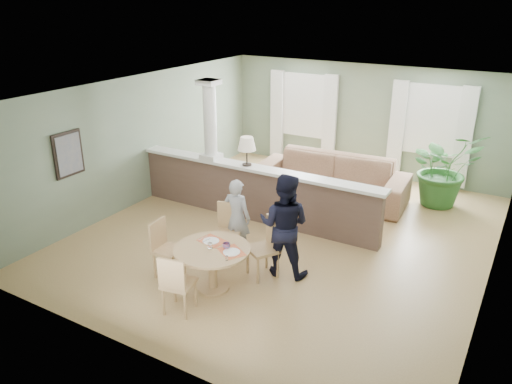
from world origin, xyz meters
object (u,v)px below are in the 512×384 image
Objects in this scene: chair_far_boy at (228,228)px; child_person at (237,217)px; houseplant at (444,168)px; chair_far_man at (267,245)px; chair_near at (176,282)px; chair_side at (165,246)px; sofa at (330,179)px; man_person at (284,225)px; dining_table at (213,257)px.

child_person is at bearing 48.25° from chair_far_boy.
houseplant is 4.81m from child_person.
chair_near is (-0.57, -1.56, -0.03)m from chair_far_man.
chair_far_boy is 0.70× the size of child_person.
houseplant is at bearing -35.19° from chair_side.
sofa is at bearing 127.25° from chair_far_man.
houseplant is 1.68× the size of chair_far_man.
child_person is at bearing -122.41° from houseplant.
man_person reaches higher than chair_far_man.
sofa is 1.93× the size of man_person.
chair_side is at bearing -136.69° from chair_far_boy.
chair_far_man is 0.42m from man_person.
child_person is at bearing -95.21° from chair_near.
child_person reaches higher than dining_table.
sofa is 2.38× the size of child_person.
houseplant is 1.76× the size of chair_near.
chair_near is (-2.36, -5.98, -0.30)m from houseplant.
houseplant is at bearing 19.85° from sofa.
chair_far_man reaches higher than dining_table.
chair_far_boy is at bearing -32.65° from chair_side.
dining_table is 1.17m from child_person.
houseplant is 4.77m from chair_far_man.
chair_side is (-3.20, -5.22, -0.30)m from houseplant.
chair_far_man is 1.62m from chair_side.
houseplant reaches higher than chair_near.
chair_far_boy reaches higher than sofa.
chair_side is (-0.55, -0.99, -0.02)m from chair_far_boy.
sofa is 2.37m from houseplant.
chair_far_boy is 0.24m from child_person.
dining_table is 1.03m from chair_far_boy.
chair_far_man is at bearing 151.25° from child_person.
chair_near is at bearing -98.27° from chair_far_boy.
man_person reaches higher than child_person.
child_person is (-0.29, 1.13, 0.13)m from dining_table.
sofa is at bearing -90.65° from man_person.
chair_far_man is (0.35, -3.47, 0.06)m from sofa.
dining_table is (-0.14, -4.25, 0.08)m from sofa.
man_person is (1.61, 0.99, 0.34)m from chair_side.
sofa reaches higher than chair_near.
chair_far_boy is at bearing -10.20° from man_person.
chair_far_boy is 0.88m from chair_far_man.
houseplant is at bearing 66.19° from dining_table.
chair_far_man is 0.57× the size of man_person.
chair_side is at bearing 21.30° from man_person.
sofa is 3.33m from chair_far_boy.
chair_far_boy is 1.13m from chair_side.
chair_far_man reaches higher than chair_far_boy.
child_person reaches higher than sofa.
chair_side reaches higher than chair_near.
child_person is at bearing -101.58° from sofa.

